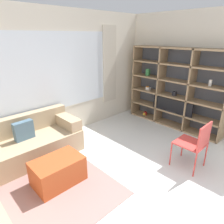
% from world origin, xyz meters
% --- Properties ---
extents(ground_plane, '(16.00, 16.00, 0.00)m').
position_xyz_m(ground_plane, '(0.00, 0.00, 0.00)').
color(ground_plane, silver).
extents(wall_back, '(6.41, 0.11, 2.70)m').
position_xyz_m(wall_back, '(0.00, 3.03, 1.36)').
color(wall_back, beige).
rests_on(wall_back, ground_plane).
extents(wall_right, '(0.07, 4.19, 2.70)m').
position_xyz_m(wall_right, '(2.64, 1.50, 1.35)').
color(wall_right, beige).
rests_on(wall_right, ground_plane).
extents(area_rug, '(2.32, 1.95, 0.01)m').
position_xyz_m(area_rug, '(-1.29, 1.58, 0.01)').
color(area_rug, gray).
rests_on(area_rug, ground_plane).
extents(shelving_unit, '(0.38, 2.43, 1.92)m').
position_xyz_m(shelving_unit, '(2.45, 1.52, 0.94)').
color(shelving_unit, '#515660').
rests_on(shelving_unit, ground_plane).
extents(couch_main, '(1.85, 0.82, 0.78)m').
position_xyz_m(couch_main, '(-0.84, 2.57, 0.30)').
color(couch_main, tan).
rests_on(couch_main, ground_plane).
extents(ottoman, '(0.74, 0.50, 0.42)m').
position_xyz_m(ottoman, '(-0.80, 1.59, 0.21)').
color(ottoman, '#B74C23').
rests_on(ottoman, ground_plane).
extents(folding_chair, '(0.44, 0.46, 0.86)m').
position_xyz_m(folding_chair, '(1.07, 0.32, 0.52)').
color(folding_chair, '#CC3D38').
rests_on(folding_chair, ground_plane).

